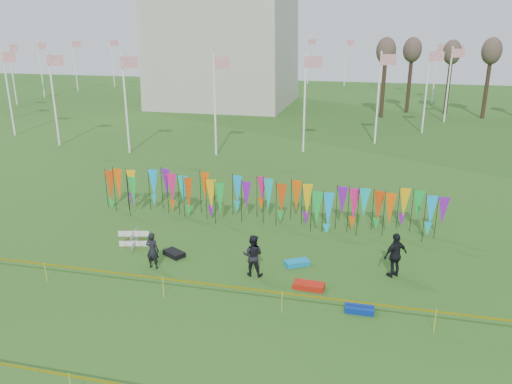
% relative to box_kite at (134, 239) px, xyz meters
% --- Properties ---
extents(ground, '(160.00, 160.00, 0.00)m').
position_rel_box_kite_xyz_m(ground, '(5.07, -3.02, -0.41)').
color(ground, '#244E16').
rests_on(ground, ground).
extents(flagpole_ring, '(57.40, 56.16, 8.00)m').
position_rel_box_kite_xyz_m(flagpole_ring, '(-8.93, 44.98, 3.59)').
color(flagpole_ring, white).
rests_on(flagpole_ring, ground).
extents(banner_row, '(18.64, 0.64, 2.38)m').
position_rel_box_kite_xyz_m(banner_row, '(5.35, 4.45, 1.09)').
color(banner_row, black).
rests_on(banner_row, ground).
extents(caution_tape_near, '(26.00, 0.02, 0.90)m').
position_rel_box_kite_xyz_m(caution_tape_near, '(4.85, -4.05, 0.37)').
color(caution_tape_near, '#DEC704').
rests_on(caution_tape_near, ground).
extents(box_kite, '(0.74, 0.74, 0.82)m').
position_rel_box_kite_xyz_m(box_kite, '(0.00, 0.00, 0.00)').
color(box_kite, red).
rests_on(box_kite, ground).
extents(person_left, '(0.63, 0.48, 1.66)m').
position_rel_box_kite_xyz_m(person_left, '(1.82, -1.82, 0.42)').
color(person_left, black).
rests_on(person_left, ground).
extents(person_mid, '(0.89, 0.56, 1.81)m').
position_rel_box_kite_xyz_m(person_mid, '(6.19, -1.43, 0.49)').
color(person_mid, black).
rests_on(person_mid, ground).
extents(person_right, '(1.29, 1.23, 1.95)m').
position_rel_box_kite_xyz_m(person_right, '(12.00, -0.17, 0.56)').
color(person_right, black).
rests_on(person_right, ground).
extents(kite_bag_turquoise, '(1.19, 1.00, 0.21)m').
position_rel_box_kite_xyz_m(kite_bag_turquoise, '(7.87, -0.11, -0.30)').
color(kite_bag_turquoise, '#0C8AC1').
rests_on(kite_bag_turquoise, ground).
extents(kite_bag_blue, '(1.07, 0.56, 0.22)m').
position_rel_box_kite_xyz_m(kite_bag_blue, '(10.72, -3.29, -0.30)').
color(kite_bag_blue, navy).
rests_on(kite_bag_blue, ground).
extents(kite_bag_red, '(1.26, 0.63, 0.23)m').
position_rel_box_kite_xyz_m(kite_bag_red, '(8.66, -2.03, -0.30)').
color(kite_bag_red, red).
rests_on(kite_bag_red, ground).
extents(kite_bag_black, '(1.14, 0.99, 0.23)m').
position_rel_box_kite_xyz_m(kite_bag_black, '(2.24, -0.50, -0.30)').
color(kite_bag_black, black).
rests_on(kite_bag_black, ground).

